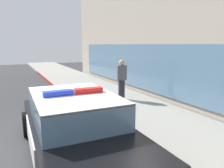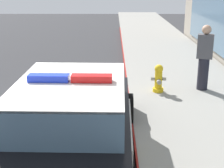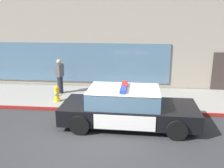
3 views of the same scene
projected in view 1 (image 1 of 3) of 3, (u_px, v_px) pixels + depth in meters
The scene contains 6 objects.
ground at pixel (16, 142), 5.53m from camera, with size 48.00×48.00×0.00m, color #303033.
sidewalk at pixel (145, 117), 7.26m from camera, with size 48.00×3.35×0.15m, color gray.
curb_red_paint at pixel (99, 125), 6.53m from camera, with size 28.80×0.04×0.14m, color maroon.
police_cruiser at pixel (76, 126), 4.85m from camera, with size 4.90×2.24×1.49m.
fire_hydrant at pixel (98, 95), 8.55m from camera, with size 0.34×0.39×0.73m.
pedestrian_on_sidewalk at pixel (122, 79), 9.16m from camera, with size 0.36×0.46×1.71m.
Camera 1 is at (5.73, -0.06, 2.48)m, focal length 34.39 mm.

